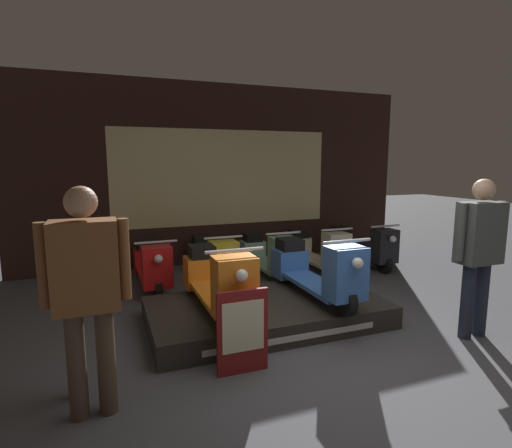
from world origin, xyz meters
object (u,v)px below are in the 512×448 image
person_right_browsing (479,245)px  scooter_display_right (314,269)px  scooter_display_left (216,280)px  scooter_backrow_1 (212,259)px  scooter_backrow_3 (315,250)px  scooter_backrow_0 (152,265)px  price_sign_board (243,332)px  street_bollard (76,350)px  scooter_backrow_2 (266,254)px  person_left_browsing (86,284)px  scooter_backrow_4 (360,246)px

person_right_browsing → scooter_display_right: bearing=139.3°
scooter_display_left → scooter_backrow_1: 1.97m
scooter_display_left → scooter_backrow_3: bearing=39.6°
scooter_backrow_0 → price_sign_board: scooter_backrow_0 is taller
price_sign_board → scooter_backrow_1: bearing=80.6°
scooter_backrow_1 → street_bollard: 3.27m
scooter_display_right → scooter_display_left: bearing=180.0°
scooter_backrow_3 → person_right_browsing: person_right_browsing is taller
scooter_backrow_1 → scooter_backrow_2: size_ratio=1.00×
scooter_display_right → price_sign_board: bearing=-142.2°
scooter_display_right → scooter_backrow_2: bearing=84.7°
scooter_backrow_0 → price_sign_board: bearing=-81.0°
scooter_backrow_0 → price_sign_board: size_ratio=2.34×
scooter_display_right → person_right_browsing: (1.29, -1.11, 0.42)m
scooter_backrow_0 → price_sign_board: 2.88m
person_left_browsing → street_bollard: size_ratio=2.13×
scooter_display_right → scooter_backrow_0: scooter_display_right is taller
person_right_browsing → price_sign_board: size_ratio=2.21×
scooter_backrow_1 → scooter_backrow_4: (2.77, 0.00, 0.00)m
scooter_display_right → scooter_backrow_1: scooter_display_right is taller
scooter_backrow_1 → scooter_backrow_4: bearing=0.0°
scooter_backrow_2 → person_right_browsing: bearing=-69.6°
price_sign_board → street_bollard: bearing=174.8°
person_left_browsing → scooter_backrow_3: bearing=40.5°
scooter_backrow_2 → price_sign_board: (-1.39, -2.85, 0.06)m
scooter_display_right → scooter_backrow_0: size_ratio=1.00×
scooter_backrow_0 → street_bollard: scooter_backrow_0 is taller
price_sign_board → street_bollard: size_ratio=0.96×
scooter_backrow_1 → person_right_browsing: bearing=-55.9°
scooter_backrow_0 → scooter_backrow_3: (2.77, 0.00, 0.00)m
person_right_browsing → scooter_backrow_4: bearing=76.5°
scooter_backrow_3 → person_left_browsing: (-3.52, -3.01, 0.67)m
scooter_backrow_2 → scooter_backrow_4: same height
scooter_backrow_3 → price_sign_board: size_ratio=2.34×
scooter_display_left → scooter_backrow_4: bearing=30.6°
scooter_backrow_1 → scooter_backrow_4: 2.77m
scooter_display_left → scooter_display_right: bearing=0.0°
scooter_display_left → scooter_backrow_3: (2.29, 1.90, -0.25)m
scooter_backrow_2 → person_right_browsing: size_ratio=1.06×
scooter_backrow_0 → scooter_backrow_1: (0.92, 0.00, 0.00)m
scooter_backrow_3 → person_left_browsing: size_ratio=1.05×
scooter_display_left → scooter_backrow_3: scooter_display_left is taller
scooter_display_right → person_left_browsing: (-2.43, -1.11, 0.42)m
scooter_backrow_0 → person_left_browsing: 3.18m
scooter_display_left → person_left_browsing: 1.71m
scooter_backrow_4 → person_right_browsing: bearing=-103.5°
scooter_backrow_4 → person_right_browsing: person_right_browsing is taller
street_bollard → scooter_backrow_4: bearing=30.8°
person_left_browsing → scooter_backrow_0: bearing=75.9°
scooter_backrow_3 → person_left_browsing: 4.68m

